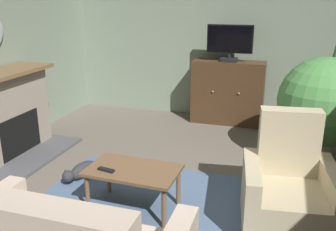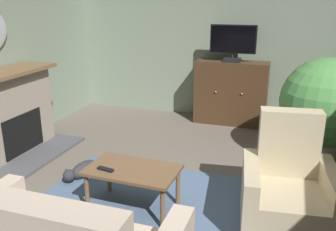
{
  "view_description": "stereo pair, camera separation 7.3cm",
  "coord_description": "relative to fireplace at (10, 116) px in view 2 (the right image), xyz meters",
  "views": [
    {
      "loc": [
        0.91,
        -2.98,
        2.03
      ],
      "look_at": [
        -0.15,
        0.4,
        0.89
      ],
      "focal_mm": 39.29,
      "sensor_mm": 36.0,
      "label": 1
    },
    {
      "loc": [
        0.98,
        -2.95,
        2.03
      ],
      "look_at": [
        -0.15,
        0.4,
        0.89
      ],
      "focal_mm": 39.29,
      "sensor_mm": 36.0,
      "label": 2
    }
  ],
  "objects": [
    {
      "name": "tv_cabinet",
      "position": [
        2.54,
        2.25,
        -0.04
      ],
      "size": [
        1.17,
        0.45,
        1.04
      ],
      "color": "black",
      "rests_on": "ground_plane"
    },
    {
      "name": "tv_remote",
      "position": [
        1.86,
        -0.86,
        -0.09
      ],
      "size": [
        0.18,
        0.08,
        0.02
      ],
      "primitive_type": "cube",
      "rotation": [
        0.0,
        0.0,
        2.98
      ],
      "color": "black",
      "rests_on": "coffee_table"
    },
    {
      "name": "television",
      "position": [
        2.54,
        2.2,
        0.81
      ],
      "size": [
        0.73,
        0.2,
        0.58
      ],
      "color": "black",
      "rests_on": "tv_cabinet"
    },
    {
      "name": "potted_plant_leafy_by_curtain",
      "position": [
        3.9,
        1.0,
        0.24
      ],
      "size": [
        1.11,
        1.11,
        1.36
      ],
      "color": "beige",
      "rests_on": "ground_plane"
    },
    {
      "name": "fireplace",
      "position": [
        0.0,
        0.0,
        0.0
      ],
      "size": [
        0.89,
        1.5,
        1.14
      ],
      "color": "#4C4C51",
      "rests_on": "ground_plane"
    },
    {
      "name": "wall_back",
      "position": [
        2.47,
        2.6,
        0.75
      ],
      "size": [
        6.1,
        0.1,
        2.58
      ],
      "primitive_type": "cube",
      "color": "gray",
      "rests_on": "ground_plane"
    },
    {
      "name": "coffee_table",
      "position": [
        2.09,
        -0.74,
        -0.15
      ],
      "size": [
        0.9,
        0.56,
        0.45
      ],
      "color": "brown",
      "rests_on": "ground_plane"
    },
    {
      "name": "rug_central",
      "position": [
        2.2,
        -0.8,
        -0.54
      ],
      "size": [
        2.34,
        2.11,
        0.01
      ],
      "primitive_type": "cube",
      "color": "slate",
      "rests_on": "ground_plane"
    },
    {
      "name": "armchair_beside_cabinet",
      "position": [
        3.54,
        -0.54,
        -0.22
      ],
      "size": [
        0.92,
        0.9,
        1.05
      ],
      "color": "tan",
      "rests_on": "ground_plane"
    },
    {
      "name": "ground_plane",
      "position": [
        2.47,
        -0.74,
        -0.56
      ],
      "size": [
        6.1,
        7.18,
        0.04
      ],
      "primitive_type": "cube",
      "color": "#665B51"
    },
    {
      "name": "cat",
      "position": [
        1.24,
        -0.31,
        -0.45
      ],
      "size": [
        0.27,
        0.7,
        0.2
      ],
      "color": "#2D2D33",
      "rests_on": "ground_plane"
    }
  ]
}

